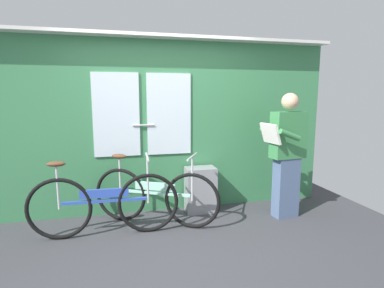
# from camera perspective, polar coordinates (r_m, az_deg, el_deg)

# --- Properties ---
(ground_plane) EXTENTS (5.92, 4.03, 0.04)m
(ground_plane) POSITION_cam_1_polar(r_m,az_deg,el_deg) (3.38, -3.38, -19.69)
(ground_plane) COLOR #38383D
(train_door_wall) EXTENTS (4.92, 0.28, 2.39)m
(train_door_wall) POSITION_cam_1_polar(r_m,az_deg,el_deg) (4.18, -6.56, 4.02)
(train_door_wall) COLOR #387A4C
(train_door_wall) RESTS_ON ground_plane
(bicycle_near_door) EXTENTS (1.48, 0.82, 0.91)m
(bicycle_near_door) POSITION_cam_1_polar(r_m,az_deg,el_deg) (3.85, -7.08, -9.69)
(bicycle_near_door) COLOR black
(bicycle_near_door) RESTS_ON ground_plane
(bicycle_leaning_behind) EXTENTS (1.70, 0.44, 0.93)m
(bicycle_leaning_behind) POSITION_cam_1_polar(r_m,az_deg,el_deg) (3.66, -16.28, -10.85)
(bicycle_leaning_behind) COLOR black
(bicycle_leaning_behind) RESTS_ON ground_plane
(passenger_reading_newspaper) EXTENTS (0.59, 0.51, 1.65)m
(passenger_reading_newspaper) POSITION_cam_1_polar(r_m,az_deg,el_deg) (4.14, 17.50, -1.63)
(passenger_reading_newspaper) COLOR slate
(passenger_reading_newspaper) RESTS_ON ground_plane
(trash_bin_by_wall) EXTENTS (0.41, 0.28, 0.63)m
(trash_bin_by_wall) POSITION_cam_1_polar(r_m,az_deg,el_deg) (4.26, 1.60, -8.61)
(trash_bin_by_wall) COLOR gray
(trash_bin_by_wall) RESTS_ON ground_plane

